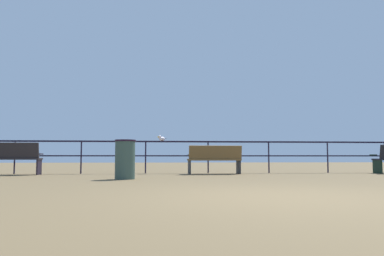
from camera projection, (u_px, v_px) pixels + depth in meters
ground_plane at (283, 197)px, 4.83m from camera, size 60.00×60.00×0.00m
pier_railing at (208, 149)px, 11.99m from camera, size 19.81×0.05×1.02m
bench_far_left at (10, 157)px, 10.77m from camera, size 1.65×0.59×0.93m
bench_near_left at (215, 158)px, 11.31m from camera, size 1.61×0.69×0.85m
seagull_on_rail at (161, 138)px, 11.87m from camera, size 0.31×0.29×0.18m
trash_bin at (125, 159)px, 8.74m from camera, size 0.48×0.48×0.91m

